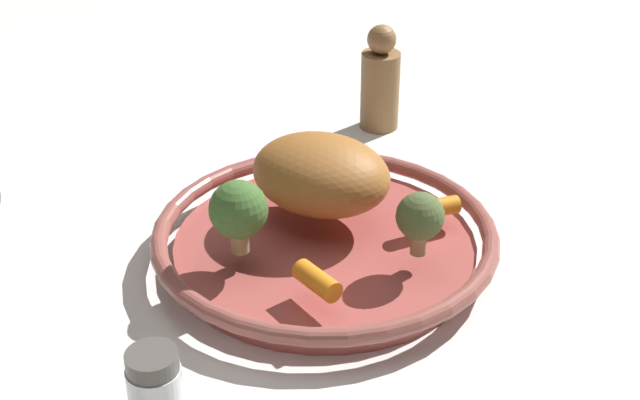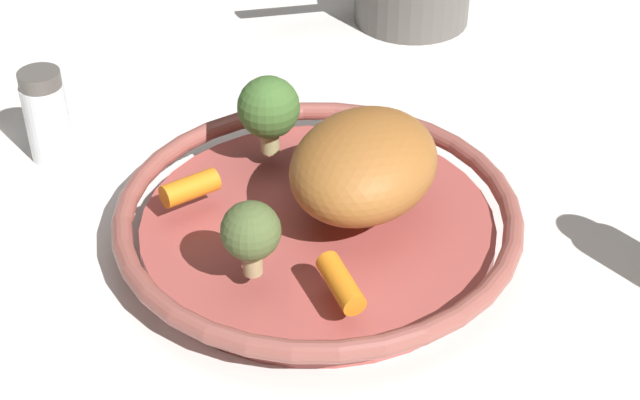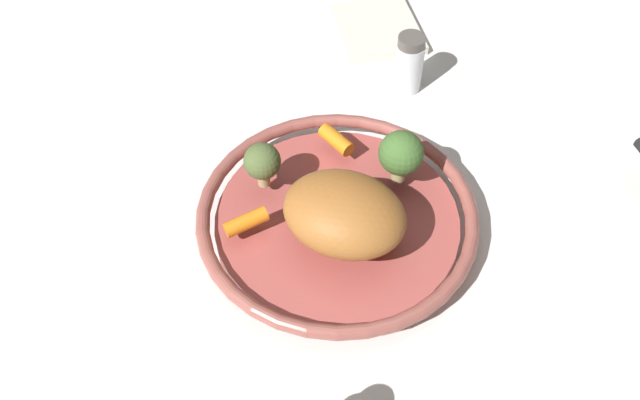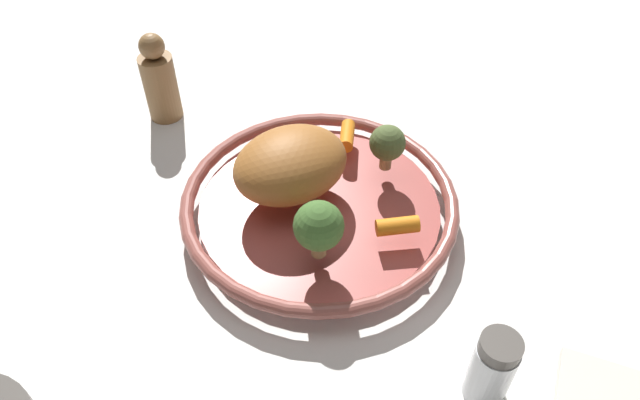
{
  "view_description": "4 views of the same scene",
  "coord_description": "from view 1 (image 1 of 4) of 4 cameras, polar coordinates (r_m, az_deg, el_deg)",
  "views": [
    {
      "loc": [
        0.71,
        0.2,
        0.5
      ],
      "look_at": [
        -0.02,
        -0.01,
        0.05
      ],
      "focal_mm": 51.98,
      "sensor_mm": 36.0,
      "label": 1
    },
    {
      "loc": [
        -0.19,
        0.59,
        0.5
      ],
      "look_at": [
        -0.01,
        0.02,
        0.05
      ],
      "focal_mm": 54.44,
      "sensor_mm": 36.0,
      "label": 2
    },
    {
      "loc": [
        -0.5,
        -0.09,
        0.66
      ],
      "look_at": [
        -0.0,
        0.02,
        0.05
      ],
      "focal_mm": 39.31,
      "sensor_mm": 36.0,
      "label": 3
    },
    {
      "loc": [
        0.35,
        -0.34,
        0.53
      ],
      "look_at": [
        0.02,
        -0.02,
        0.06
      ],
      "focal_mm": 33.27,
      "sensor_mm": 36.0,
      "label": 4
    }
  ],
  "objects": [
    {
      "name": "broccoli_floret_large",
      "position": [
        0.82,
        6.18,
        -1.09
      ],
      "size": [
        0.04,
        0.04,
        0.06
      ],
      "color": "tan",
      "rests_on": "serving_bowl"
    },
    {
      "name": "baby_carrot_near_rim",
      "position": [
        0.89,
        7.05,
        -0.49
      ],
      "size": [
        0.05,
        0.05,
        0.02
      ],
      "primitive_type": "cylinder",
      "rotation": [
        1.51,
        0.0,
        0.7
      ],
      "color": "orange",
      "rests_on": "serving_bowl"
    },
    {
      "name": "broccoli_floret_small",
      "position": [
        0.82,
        -5.04,
        -0.66
      ],
      "size": [
        0.05,
        0.05,
        0.07
      ],
      "color": "tan",
      "rests_on": "serving_bowl"
    },
    {
      "name": "roast_chicken_piece",
      "position": [
        0.89,
        0.06,
        1.6
      ],
      "size": [
        0.13,
        0.16,
        0.07
      ],
      "primitive_type": "ellipsoid",
      "rotation": [
        0.0,
        0.0,
        1.37
      ],
      "color": "#A0612B",
      "rests_on": "serving_bowl"
    },
    {
      "name": "pepper_mill",
      "position": [
        1.13,
        3.73,
        7.24
      ],
      "size": [
        0.05,
        0.05,
        0.13
      ],
      "color": "olive",
      "rests_on": "ground_plane"
    },
    {
      "name": "baby_carrot_center",
      "position": [
        0.78,
        -0.18,
        -4.99
      ],
      "size": [
        0.04,
        0.05,
        0.02
      ],
      "primitive_type": "cylinder",
      "rotation": [
        1.6,
        0.0,
        5.64
      ],
      "color": "orange",
      "rests_on": "serving_bowl"
    },
    {
      "name": "serving_bowl",
      "position": [
        0.88,
        0.3,
        -2.58
      ],
      "size": [
        0.33,
        0.33,
        0.04
      ],
      "color": "#A84C47",
      "rests_on": "ground_plane"
    },
    {
      "name": "ground_plane",
      "position": [
        0.89,
        0.3,
        -3.67
      ],
      "size": [
        2.47,
        2.47,
        0.0
      ],
      "primitive_type": "plane",
      "color": "silver"
    }
  ]
}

